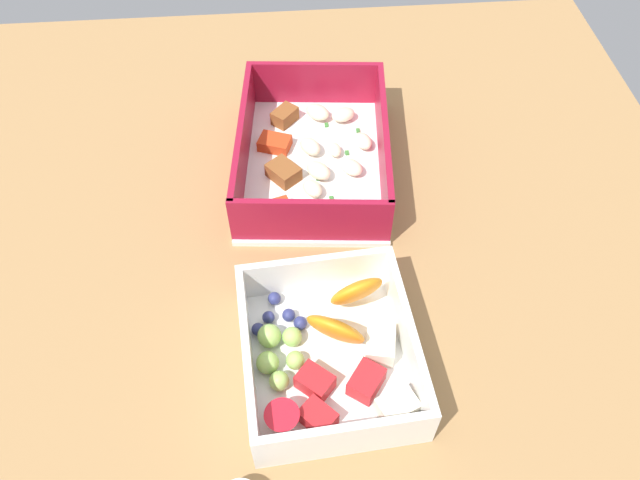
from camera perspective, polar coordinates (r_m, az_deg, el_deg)
The scene contains 3 objects.
table_surface at distance 58.51cm, azimuth -1.59°, elevation -0.81°, with size 80.00×80.00×2.00cm, color #9E7547.
pasta_container at distance 63.18cm, azimuth -0.67°, elevation 7.90°, with size 22.35×16.74×5.66cm.
fruit_bowl at distance 49.33cm, azimuth 0.90°, elevation -10.43°, with size 16.13×14.36×5.74cm.
Camera 1 is at (-35.81, 1.33, 47.26)cm, focal length 34.30 mm.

